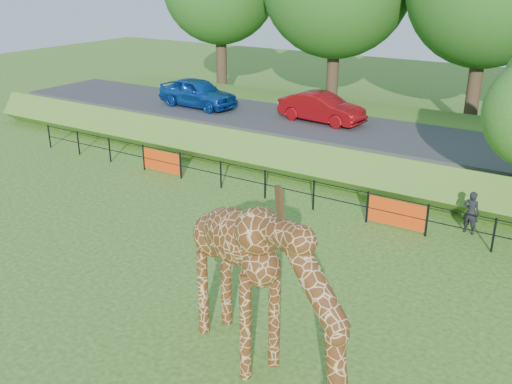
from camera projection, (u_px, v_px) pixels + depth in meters
ground at (162, 318)px, 13.85m from camera, size 90.00×90.00×0.00m
giraffe at (265, 295)px, 11.24m from camera, size 5.35×3.12×3.87m
perimeter_fence at (314, 195)px, 19.94m from camera, size 28.07×0.10×1.10m
embankment at (389, 142)px, 25.79m from camera, size 40.00×9.00×1.30m
road at (378, 134)px, 24.35m from camera, size 40.00×5.00×0.12m
car_blue at (198, 93)px, 28.60m from camera, size 4.39×2.06×1.45m
car_red at (322, 108)px, 25.77m from camera, size 4.12×1.81×1.32m
visitor at (471, 212)px, 18.10m from camera, size 0.57×0.42×1.42m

